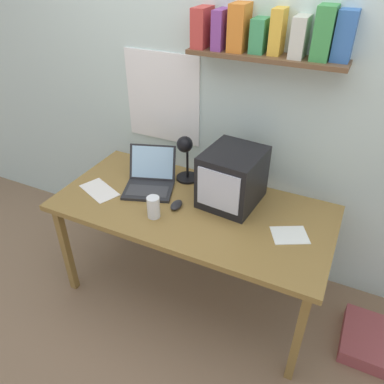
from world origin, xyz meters
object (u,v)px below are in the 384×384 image
loose_paper_near_monitor (99,190)px  crt_monitor (232,177)px  laptop (150,178)px  juice_glass (154,208)px  floor_cushion (376,343)px  corner_desk (192,214)px  desk_lamp (186,153)px  printed_handout (290,235)px  computer_mouse (176,205)px

loose_paper_near_monitor → crt_monitor: bearing=18.1°
laptop → juice_glass: (0.18, -0.27, -0.00)m
crt_monitor → floor_cushion: bearing=0.5°
corner_desk → desk_lamp: bearing=124.2°
loose_paper_near_monitor → corner_desk: bearing=9.9°
corner_desk → juice_glass: 0.27m
corner_desk → juice_glass: bearing=-129.3°
desk_lamp → floor_cushion: bearing=-18.2°
printed_handout → loose_paper_near_monitor: bearing=-175.7°
laptop → loose_paper_near_monitor: (-0.26, -0.19, -0.06)m
crt_monitor → loose_paper_near_monitor: size_ratio=1.30×
computer_mouse → juice_glass: bearing=-119.1°
crt_monitor → laptop: 0.54m
floor_cushion → laptop: bearing=179.3°
corner_desk → printed_handout: (0.59, -0.02, 0.06)m
juice_glass → loose_paper_near_monitor: 0.46m
printed_handout → laptop: bearing=173.8°
crt_monitor → printed_handout: 0.47m
laptop → printed_handout: size_ratio=1.71×
laptop → computer_mouse: 0.30m
desk_lamp → crt_monitor: bearing=-23.2°
corner_desk → crt_monitor: crt_monitor is taller
juice_glass → printed_handout: size_ratio=0.55×
crt_monitor → desk_lamp: (-0.34, 0.07, 0.05)m
computer_mouse → corner_desk: bearing=33.7°
juice_glass → computer_mouse: (0.07, 0.13, -0.04)m
juice_glass → computer_mouse: 0.16m
corner_desk → laptop: bearing=165.8°
corner_desk → laptop: size_ratio=4.11×
printed_handout → loose_paper_near_monitor: same height
desk_lamp → loose_paper_near_monitor: size_ratio=1.10×
desk_lamp → juice_glass: 0.44m
corner_desk → floor_cushion: size_ratio=4.28×
laptop → computer_mouse: (0.26, -0.14, -0.04)m
computer_mouse → crt_monitor: bearing=37.5°
computer_mouse → floor_cushion: 1.45m
crt_monitor → floor_cushion: (1.00, -0.09, -0.85)m
computer_mouse → laptop: bearing=152.1°
crt_monitor → laptop: size_ratio=0.98×
corner_desk → crt_monitor: 0.33m
corner_desk → laptop: 0.37m
laptop → printed_handout: 0.94m
computer_mouse → floor_cushion: (1.27, 0.12, -0.70)m
juice_glass → printed_handout: (0.74, 0.17, -0.06)m
desk_lamp → juice_glass: size_ratio=2.56×
crt_monitor → juice_glass: size_ratio=3.02×
desk_lamp → printed_handout: bearing=-29.4°
desk_lamp → juice_glass: desk_lamp is taller
corner_desk → printed_handout: size_ratio=7.03×
corner_desk → loose_paper_near_monitor: (-0.60, -0.11, 0.06)m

